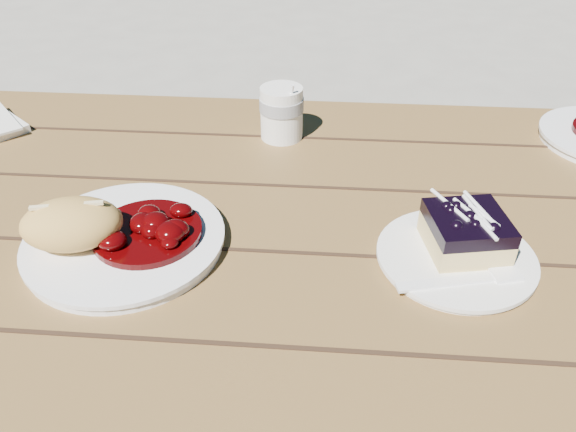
# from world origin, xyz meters

# --- Properties ---
(picnic_table) EXTENTS (2.00, 1.55, 0.75)m
(picnic_table) POSITION_xyz_m (0.00, -0.00, 0.59)
(picnic_table) COLOR brown
(picnic_table) RESTS_ON ground
(main_plate) EXTENTS (0.25, 0.25, 0.02)m
(main_plate) POSITION_xyz_m (-0.17, -0.08, 0.76)
(main_plate) COLOR white
(main_plate) RESTS_ON picnic_table
(goulash_stew) EXTENTS (0.14, 0.14, 0.04)m
(goulash_stew) POSITION_xyz_m (-0.14, -0.08, 0.79)
(goulash_stew) COLOR #390203
(goulash_stew) RESTS_ON main_plate
(bread_roll) EXTENTS (0.14, 0.11, 0.06)m
(bread_roll) POSITION_xyz_m (-0.22, -0.10, 0.80)
(bread_roll) COLOR tan
(bread_roll) RESTS_ON main_plate
(dessert_plate) EXTENTS (0.19, 0.19, 0.01)m
(dessert_plate) POSITION_xyz_m (0.26, -0.08, 0.76)
(dessert_plate) COLOR white
(dessert_plate) RESTS_ON picnic_table
(blueberry_cake) EXTENTS (0.11, 0.11, 0.05)m
(blueberry_cake) POSITION_xyz_m (0.27, -0.06, 0.79)
(blueberry_cake) COLOR #E2C77B
(blueberry_cake) RESTS_ON dessert_plate
(fork_dessert) EXTENTS (0.16, 0.06, 0.00)m
(fork_dessert) POSITION_xyz_m (0.24, -0.13, 0.76)
(fork_dessert) COLOR white
(fork_dessert) RESTS_ON dessert_plate
(coffee_cup) EXTENTS (0.07, 0.07, 0.09)m
(coffee_cup) POSITION_xyz_m (0.01, 0.24, 0.80)
(coffee_cup) COLOR white
(coffee_cup) RESTS_ON picnic_table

